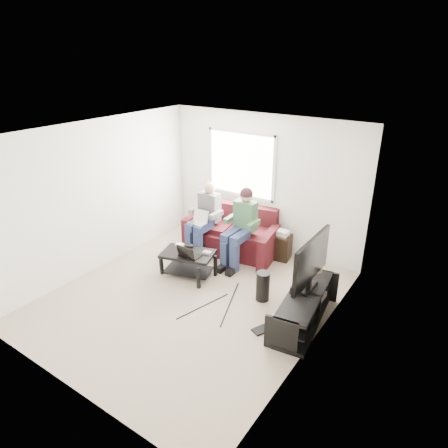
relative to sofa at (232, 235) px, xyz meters
The scene contains 26 objects.
floor 1.81m from the sofa, 77.70° to the right, with size 4.50×4.50×0.00m, color tan.
ceiling 2.89m from the sofa, 77.70° to the right, with size 4.50×4.50×0.00m, color white.
wall_back 1.17m from the sofa, 53.53° to the left, with size 4.50×4.50×0.00m, color white.
wall_front 4.12m from the sofa, 84.57° to the right, with size 4.50×4.50×0.00m, color white.
wall_left 2.57m from the sofa, 133.02° to the right, with size 4.50×4.50×0.00m, color white.
wall_right 3.10m from the sofa, 36.14° to the right, with size 4.50×4.50×0.00m, color white.
window 1.38m from the sofa, 103.76° to the left, with size 1.48×0.04×1.28m.
sofa is the anchor object (origin of this frame).
person_left 0.67m from the sofa, 140.79° to the right, with size 0.40×0.70×1.36m.
person_right 0.70m from the sofa, 37.46° to the right, with size 0.40×0.71×1.40m.
laptop_silver 0.78m from the sofa, 127.08° to the right, with size 0.32×0.22×0.24m, color silver, non-canonical shape.
coffee_table 1.23m from the sofa, 94.68° to the right, with size 1.00×0.77×0.44m.
laptop_black 1.32m from the sofa, 89.12° to the right, with size 0.34×0.24×0.24m, color black, non-canonical shape.
controller_a 1.17m from the sofa, 109.02° to the right, with size 0.14×0.09×0.04m, color silver.
controller_b 1.07m from the sofa, 100.86° to the right, with size 0.14×0.09×0.04m, color black.
controller_c 1.10m from the sofa, 79.44° to the right, with size 0.14×0.09×0.04m, color gray.
tv_stand 2.49m from the sofa, 32.16° to the right, with size 0.66×1.56×0.50m.
tv 2.52m from the sofa, 30.20° to the right, with size 0.12×1.10×0.81m.
soundbar 2.34m from the sofa, 31.65° to the right, with size 0.12×0.50×0.10m, color black.
drink_cup 2.18m from the sofa, 18.65° to the right, with size 0.08×0.08×0.12m, color #B67C4E.
console_white 2.72m from the sofa, 39.31° to the right, with size 0.30×0.22×0.06m, color silver.
console_grey 2.34m from the sofa, 25.93° to the right, with size 0.34×0.26×0.08m, color gray.
console_black 2.51m from the sofa, 33.13° to the right, with size 0.38×0.30×0.07m, color black.
subwoofer 1.77m from the sofa, 40.82° to the right, with size 0.21×0.21×0.48m, color black.
keyboard_floor 2.48m from the sofa, 44.73° to the right, with size 0.16×0.48×0.03m, color black.
end_table 1.00m from the sofa, 13.39° to the left, with size 0.32×0.32×0.58m.
Camera 1 is at (3.44, -4.14, 3.62)m, focal length 32.00 mm.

